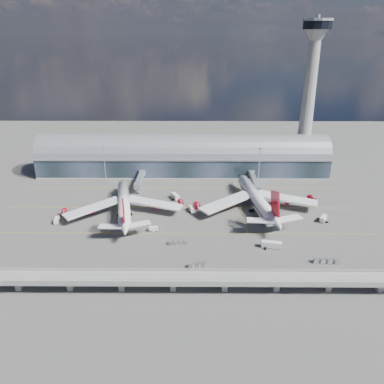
{
  "coord_description": "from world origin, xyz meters",
  "views": [
    {
      "loc": [
        8.13,
        -173.94,
        92.12
      ],
      "look_at": [
        6.9,
        10.0,
        14.0
      ],
      "focal_mm": 35.0,
      "sensor_mm": 36.0,
      "label": 1
    }
  ],
  "objects_px": {
    "service_truck_3": "(323,219)",
    "service_truck_4": "(192,209)",
    "airliner_right": "(257,199)",
    "cargo_train_2": "(326,261)",
    "service_truck_2": "(271,245)",
    "floodlight_mast_right": "(259,165)",
    "cargo_train_1": "(178,242)",
    "service_truck_5": "(175,196)",
    "floodlight_mast_left": "(105,165)",
    "service_truck_1": "(154,229)",
    "service_truck_0": "(57,220)",
    "cargo_train_0": "(197,265)",
    "airliner_left": "(124,204)",
    "control_tower": "(309,99)"
  },
  "relations": [
    {
      "from": "cargo_train_2",
      "to": "floodlight_mast_right",
      "type": "bearing_deg",
      "value": 4.82
    },
    {
      "from": "service_truck_4",
      "to": "service_truck_5",
      "type": "xyz_separation_m",
      "value": [
        -10.32,
        17.41,
        0.11
      ]
    },
    {
      "from": "floodlight_mast_right",
      "to": "service_truck_5",
      "type": "relative_size",
      "value": 3.54
    },
    {
      "from": "service_truck_2",
      "to": "service_truck_3",
      "type": "relative_size",
      "value": 1.47
    },
    {
      "from": "cargo_train_0",
      "to": "service_truck_0",
      "type": "bearing_deg",
      "value": 77.69
    },
    {
      "from": "cargo_train_0",
      "to": "cargo_train_1",
      "type": "distance_m",
      "value": 20.64
    },
    {
      "from": "airliner_left",
      "to": "service_truck_3",
      "type": "distance_m",
      "value": 107.44
    },
    {
      "from": "service_truck_2",
      "to": "floodlight_mast_right",
      "type": "bearing_deg",
      "value": 7.9
    },
    {
      "from": "floodlight_mast_left",
      "to": "service_truck_4",
      "type": "relative_size",
      "value": 4.39
    },
    {
      "from": "floodlight_mast_right",
      "to": "cargo_train_1",
      "type": "xyz_separation_m",
      "value": [
        -49.33,
        -75.22,
        -12.8
      ]
    },
    {
      "from": "service_truck_2",
      "to": "service_truck_3",
      "type": "height_order",
      "value": "service_truck_2"
    },
    {
      "from": "floodlight_mast_left",
      "to": "airliner_left",
      "type": "xyz_separation_m",
      "value": [
        19.61,
        -44.0,
        -7.52
      ]
    },
    {
      "from": "service_truck_0",
      "to": "service_truck_3",
      "type": "relative_size",
      "value": 0.97
    },
    {
      "from": "service_truck_4",
      "to": "service_truck_5",
      "type": "height_order",
      "value": "service_truck_5"
    },
    {
      "from": "control_tower",
      "to": "cargo_train_2",
      "type": "bearing_deg",
      "value": -99.31
    },
    {
      "from": "airliner_left",
      "to": "cargo_train_1",
      "type": "xyz_separation_m",
      "value": [
        31.05,
        -31.22,
        -5.27
      ]
    },
    {
      "from": "floodlight_mast_left",
      "to": "service_truck_0",
      "type": "distance_m",
      "value": 56.99
    },
    {
      "from": "control_tower",
      "to": "cargo_train_0",
      "type": "relative_size",
      "value": 12.53
    },
    {
      "from": "floodlight_mast_left",
      "to": "service_truck_1",
      "type": "relative_size",
      "value": 5.83
    },
    {
      "from": "airliner_right",
      "to": "cargo_train_2",
      "type": "bearing_deg",
      "value": -76.48
    },
    {
      "from": "service_truck_0",
      "to": "cargo_train_1",
      "type": "height_order",
      "value": "service_truck_0"
    },
    {
      "from": "cargo_train_2",
      "to": "airliner_right",
      "type": "bearing_deg",
      "value": 17.4
    },
    {
      "from": "service_truck_4",
      "to": "service_truck_5",
      "type": "relative_size",
      "value": 0.81
    },
    {
      "from": "airliner_right",
      "to": "service_truck_0",
      "type": "height_order",
      "value": "airliner_right"
    },
    {
      "from": "service_truck_3",
      "to": "service_truck_5",
      "type": "height_order",
      "value": "service_truck_5"
    },
    {
      "from": "service_truck_0",
      "to": "cargo_train_0",
      "type": "xyz_separation_m",
      "value": [
        74.03,
        -40.18,
        -0.34
      ]
    },
    {
      "from": "control_tower",
      "to": "service_truck_5",
      "type": "height_order",
      "value": "control_tower"
    },
    {
      "from": "cargo_train_0",
      "to": "service_truck_4",
      "type": "bearing_deg",
      "value": 18.89
    },
    {
      "from": "floodlight_mast_right",
      "to": "cargo_train_1",
      "type": "height_order",
      "value": "floodlight_mast_right"
    },
    {
      "from": "service_truck_3",
      "to": "service_truck_4",
      "type": "height_order",
      "value": "service_truck_4"
    },
    {
      "from": "airliner_left",
      "to": "service_truck_2",
      "type": "height_order",
      "value": "airliner_left"
    },
    {
      "from": "control_tower",
      "to": "cargo_train_0",
      "type": "distance_m",
      "value": 152.07
    },
    {
      "from": "floodlight_mast_right",
      "to": "cargo_train_0",
      "type": "distance_m",
      "value": 103.03
    },
    {
      "from": "airliner_left",
      "to": "service_truck_3",
      "type": "xyz_separation_m",
      "value": [
        107.09,
        -7.39,
        -4.61
      ]
    },
    {
      "from": "service_truck_5",
      "to": "cargo_train_1",
      "type": "distance_m",
      "value": 52.4
    },
    {
      "from": "airliner_left",
      "to": "service_truck_2",
      "type": "bearing_deg",
      "value": -35.87
    },
    {
      "from": "service_truck_0",
      "to": "cargo_train_2",
      "type": "height_order",
      "value": "service_truck_0"
    },
    {
      "from": "service_truck_4",
      "to": "cargo_train_0",
      "type": "height_order",
      "value": "service_truck_4"
    },
    {
      "from": "floodlight_mast_left",
      "to": "service_truck_2",
      "type": "height_order",
      "value": "floodlight_mast_left"
    },
    {
      "from": "control_tower",
      "to": "service_truck_4",
      "type": "bearing_deg",
      "value": -138.77
    },
    {
      "from": "floodlight_mast_right",
      "to": "service_truck_4",
      "type": "xyz_separation_m",
      "value": [
        -43.04,
        -40.4,
        -12.05
      ]
    },
    {
      "from": "floodlight_mast_right",
      "to": "service_truck_3",
      "type": "xyz_separation_m",
      "value": [
        26.7,
        -51.39,
        -12.13
      ]
    },
    {
      "from": "service_truck_3",
      "to": "floodlight_mast_right",
      "type": "bearing_deg",
      "value": 148.99
    },
    {
      "from": "service_truck_5",
      "to": "floodlight_mast_right",
      "type": "bearing_deg",
      "value": -5.87
    },
    {
      "from": "service_truck_3",
      "to": "cargo_train_2",
      "type": "xyz_separation_m",
      "value": [
        -11.18,
        -39.54,
        -0.51
      ]
    },
    {
      "from": "floodlight_mast_left",
      "to": "service_truck_1",
      "type": "distance_m",
      "value": 74.29
    },
    {
      "from": "cargo_train_0",
      "to": "service_truck_3",
      "type": "bearing_deg",
      "value": -41.52
    },
    {
      "from": "service_truck_2",
      "to": "cargo_train_1",
      "type": "distance_m",
      "value": 43.49
    },
    {
      "from": "service_truck_0",
      "to": "service_truck_4",
      "type": "bearing_deg",
      "value": 2.39
    },
    {
      "from": "cargo_train_2",
      "to": "service_truck_2",
      "type": "bearing_deg",
      "value": 55.16
    }
  ]
}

